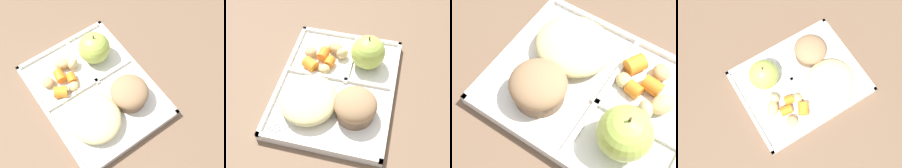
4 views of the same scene
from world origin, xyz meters
The scene contains 15 objects.
ground centered at (0.00, 0.00, 0.00)m, with size 6.00×6.00×0.00m, color brown.
lunch_tray centered at (0.00, 0.00, 0.01)m, with size 0.32×0.25×0.02m.
green_apple centered at (-0.08, 0.05, 0.05)m, with size 0.08×0.08×0.09m.
bran_muffin centered at (0.06, 0.05, 0.04)m, with size 0.09×0.09×0.06m.
carrot_slice_tilted centered at (-0.07, -0.05, 0.03)m, with size 0.02×0.02×0.03m, color orange.
carrot_slice_center centered at (-0.05, -0.03, 0.03)m, with size 0.02×0.02×0.02m, color orange.
carrot_slice_diagonal centered at (-0.04, -0.07, 0.03)m, with size 0.03×0.03×0.03m, color orange.
potato_chunk_browned centered at (-0.08, -0.01, 0.03)m, with size 0.03×0.02×0.03m, color tan.
potato_chunk_corner centered at (-0.10, -0.03, 0.03)m, with size 0.04×0.03×0.03m, color tan.
potato_chunk_golden centered at (-0.03, -0.04, 0.02)m, with size 0.02×0.03×0.02m, color tan.
potato_chunk_large centered at (-0.08, -0.08, 0.02)m, with size 0.03×0.03×0.02m, color tan.
egg_noodle_pile centered at (0.06, -0.04, 0.03)m, with size 0.13×0.12×0.04m, color #D6C684.
meatball_back centered at (0.08, -0.04, 0.03)m, with size 0.04×0.04×0.04m, color #755B4C.
meatball_side centered at (0.06, -0.05, 0.03)m, with size 0.04×0.04×0.04m, color brown.
plastic_fork centered at (0.10, -0.05, 0.02)m, with size 0.11×0.13×0.00m.
Camera 2 is at (0.41, 0.10, 0.55)m, focal length 49.72 mm.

